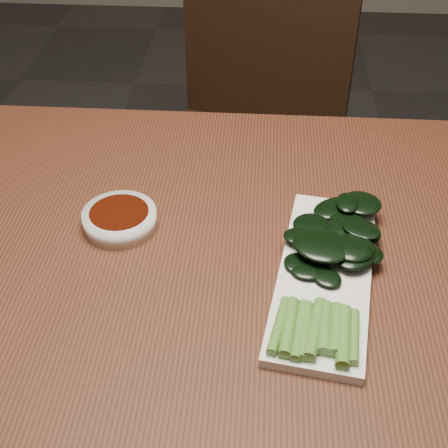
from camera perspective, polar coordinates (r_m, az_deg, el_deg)
table at (r=0.95m, az=-0.44°, el=-5.65°), size 1.40×0.80×0.75m
chair_far at (r=1.68m, az=2.51°, el=8.61°), size 0.56×0.56×0.89m
sauce_bowl at (r=0.94m, az=-9.51°, el=0.49°), size 0.11×0.11×0.03m
serving_plate at (r=0.86m, az=9.18°, el=-4.66°), size 0.17×0.35×0.01m
gai_lan at (r=0.86m, az=10.13°, el=-2.77°), size 0.18×0.34×0.03m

